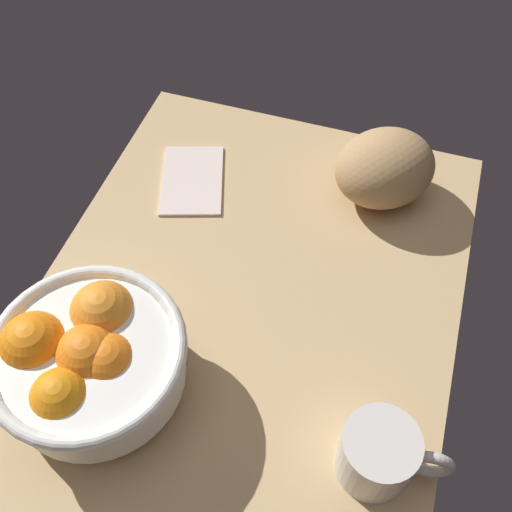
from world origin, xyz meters
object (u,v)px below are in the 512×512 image
(fruit_bowl, at_px, (87,358))
(napkin_folded, at_px, (192,179))
(bread_loaf, at_px, (385,168))
(mug, at_px, (380,455))

(fruit_bowl, distance_m, napkin_folded, 0.35)
(bread_loaf, xyz_separation_m, mug, (0.40, 0.07, -0.01))
(fruit_bowl, bearing_deg, bread_loaf, 147.02)
(bread_loaf, distance_m, napkin_folded, 0.29)
(fruit_bowl, distance_m, bread_loaf, 0.48)
(bread_loaf, relative_size, napkin_folded, 1.05)
(fruit_bowl, relative_size, napkin_folded, 1.58)
(bread_loaf, bearing_deg, napkin_folded, -76.93)
(bread_loaf, relative_size, mug, 1.20)
(fruit_bowl, relative_size, bread_loaf, 1.50)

